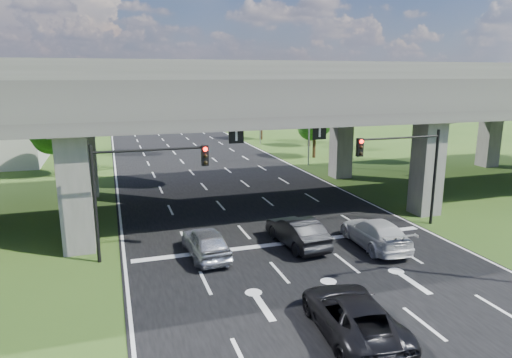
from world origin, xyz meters
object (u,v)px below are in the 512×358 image
signal_right (407,161)px  streetlight_beyond (257,101)px  car_dark (297,232)px  car_trailing (352,315)px  car_white (375,233)px  signal_left (139,179)px  streetlight_far (306,109)px  car_silver (206,242)px

signal_right → streetlight_beyond: (2.27, 36.06, 1.66)m
car_dark → car_trailing: (-1.54, -8.80, -0.04)m
car_white → streetlight_beyond: bearing=-95.5°
car_white → signal_left: bearing=-8.0°
streetlight_far → car_silver: (-14.82, -21.00, -5.04)m
streetlight_beyond → car_trailing: 47.44m
signal_right → car_trailing: size_ratio=1.10×
signal_left → streetlight_beyond: 40.30m
streetlight_beyond → car_silver: (-14.82, -37.00, -5.04)m
car_white → car_trailing: car_white is taller
signal_right → streetlight_far: 20.25m
signal_left → car_white: 12.88m
car_silver → car_dark: size_ratio=0.94×
signal_right → car_dark: 8.24m
signal_left → streetlight_beyond: (17.92, 36.06, 1.66)m
car_dark → car_white: size_ratio=0.92×
signal_right → car_dark: size_ratio=1.23×
car_white → car_trailing: 9.25m
signal_right → streetlight_beyond: size_ratio=0.60×
car_dark → car_trailing: bearing=75.4°
signal_right → streetlight_beyond: bearing=86.4°
signal_left → streetlight_beyond: size_ratio=0.60×
streetlight_far → car_silver: 26.19m
signal_right → streetlight_far: size_ratio=0.60×
car_dark → car_trailing: size_ratio=0.89×
streetlight_far → car_dark: size_ratio=2.06×
streetlight_far → car_silver: bearing=-125.2°
signal_right → car_silver: size_ratio=1.32×
car_silver → car_dark: 5.08m
car_silver → car_white: 9.22m
streetlight_far → streetlight_beyond: size_ratio=1.00×
car_white → signal_right: bearing=-142.6°
streetlight_far → signal_left: bearing=-131.8°
car_silver → car_trailing: (3.54, -8.80, -0.02)m
streetlight_beyond → signal_left: bearing=-116.4°
signal_right → car_white: bearing=-145.6°
signal_left → car_dark: bearing=-6.6°
streetlight_beyond → car_silver: bearing=-111.8°
streetlight_beyond → streetlight_far: bearing=-90.0°
streetlight_far → car_white: 23.68m
signal_right → signal_left: size_ratio=1.00×
signal_left → streetlight_far: 26.95m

